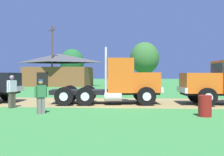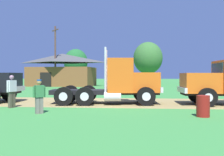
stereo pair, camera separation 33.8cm
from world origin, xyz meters
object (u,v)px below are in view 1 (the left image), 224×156
at_px(visitor_walking_mid, 12,90).
at_px(utility_pole_far, 52,55).
at_px(truck_foreground_white, 121,83).
at_px(shed_building, 59,70).
at_px(visitor_standing_near, 41,95).
at_px(steel_barrel, 205,106).

distance_m(visitor_walking_mid, utility_pole_far, 25.14).
bearing_deg(utility_pole_far, truck_foreground_white, -62.56).
bearing_deg(shed_building, utility_pole_far, -94.95).
distance_m(visitor_standing_near, steel_barrel, 7.48).
bearing_deg(shed_building, steel_barrel, -63.10).
bearing_deg(steel_barrel, utility_pole_far, 119.77).
distance_m(steel_barrel, shed_building, 32.94).
relative_size(visitor_walking_mid, utility_pole_far, 0.20).
height_order(visitor_standing_near, steel_barrel, visitor_standing_near).
bearing_deg(truck_foreground_white, utility_pole_far, 117.44).
relative_size(visitor_standing_near, steel_barrel, 1.73).
bearing_deg(shed_building, visitor_walking_mid, -79.42).
height_order(truck_foreground_white, steel_barrel, truck_foreground_white).
xyz_separation_m(truck_foreground_white, utility_pole_far, (-11.25, 21.66, 3.56)).
bearing_deg(utility_pole_far, visitor_standing_near, -73.72).
bearing_deg(steel_barrel, visitor_walking_mid, 167.54).
bearing_deg(visitor_standing_near, steel_barrel, -1.73).
height_order(truck_foreground_white, visitor_standing_near, truck_foreground_white).
height_order(truck_foreground_white, utility_pole_far, utility_pole_far).
bearing_deg(visitor_walking_mid, truck_foreground_white, 23.68).
height_order(visitor_standing_near, shed_building, shed_building).
distance_m(truck_foreground_white, shed_building, 26.93).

